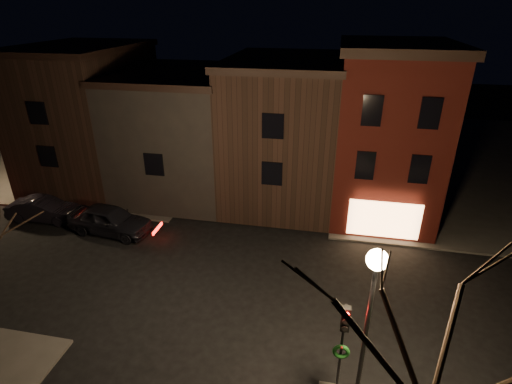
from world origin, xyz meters
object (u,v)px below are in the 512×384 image
bare_tree_right (449,341)px  traffic_signal (343,339)px  parked_car_a (110,220)px  street_lamp_near (372,293)px  parked_car_b (44,210)px

bare_tree_right → traffic_signal: bearing=122.4°
bare_tree_right → parked_car_a: bare_tree_right is taller
parked_car_a → traffic_signal: bearing=-117.0°
street_lamp_near → parked_car_a: street_lamp_near is taller
street_lamp_near → parked_car_b: 21.88m
bare_tree_right → parked_car_a: bearing=142.7°
traffic_signal → bare_tree_right: size_ratio=0.48×
bare_tree_right → street_lamp_near: bearing=117.5°
street_lamp_near → traffic_signal: (-0.60, 0.49, -2.37)m
traffic_signal → parked_car_a: size_ratio=0.80×
parked_car_b → bare_tree_right: bearing=-124.6°
traffic_signal → bare_tree_right: 4.87m
street_lamp_near → parked_car_a: size_ratio=1.28×
bare_tree_right → parked_car_b: bare_tree_right is taller
traffic_signal → parked_car_b: bearing=153.1°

